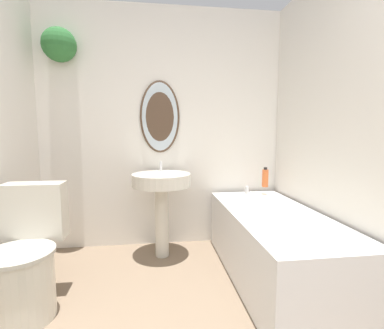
% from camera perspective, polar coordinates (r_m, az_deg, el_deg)
% --- Properties ---
extents(wall_back, '(2.53, 0.30, 2.40)m').
position_cam_1_polar(wall_back, '(2.87, -7.22, 8.39)').
color(wall_back, silver).
rests_on(wall_back, ground_plane).
extents(wall_right, '(0.06, 2.70, 2.40)m').
position_cam_1_polar(wall_right, '(2.05, 32.95, 6.53)').
color(wall_right, silver).
rests_on(wall_right, ground_plane).
extents(toilet, '(0.42, 0.57, 0.81)m').
position_cam_1_polar(toilet, '(2.18, -31.04, -16.84)').
color(toilet, beige).
rests_on(toilet, ground_plane).
extents(pedestal_sink, '(0.54, 0.54, 0.89)m').
position_cam_1_polar(pedestal_sink, '(2.60, -6.28, -5.28)').
color(pedestal_sink, beige).
rests_on(pedestal_sink, ground_plane).
extents(bathtub, '(0.69, 1.57, 0.62)m').
position_cam_1_polar(bathtub, '(2.39, 16.54, -15.35)').
color(bathtub, silver).
rests_on(bathtub, ground_plane).
extents(shampoo_bottle, '(0.06, 0.06, 0.20)m').
position_cam_1_polar(shampoo_bottle, '(2.91, 14.79, -2.66)').
color(shampoo_bottle, '#DB6633').
rests_on(shampoo_bottle, bathtub).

